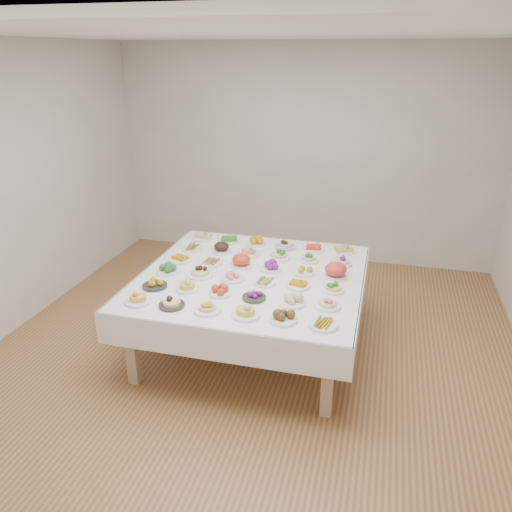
% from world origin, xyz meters
% --- Properties ---
extents(room_envelope, '(5.02, 5.02, 2.81)m').
position_xyz_m(room_envelope, '(0.00, 0.00, 1.83)').
color(room_envelope, '#A16E43').
rests_on(room_envelope, ground).
extents(display_table, '(2.04, 2.04, 0.75)m').
position_xyz_m(display_table, '(-0.05, 0.07, 0.68)').
color(display_table, white).
rests_on(display_table, ground).
extents(dish_0, '(0.22, 0.22, 0.12)m').
position_xyz_m(dish_0, '(-0.81, -0.69, 0.80)').
color(dish_0, white).
rests_on(dish_0, display_table).
extents(dish_1, '(0.21, 0.21, 0.10)m').
position_xyz_m(dish_1, '(-0.51, -0.69, 0.79)').
color(dish_1, '#2C2927').
rests_on(dish_1, display_table).
extents(dish_2, '(0.22, 0.22, 0.12)m').
position_xyz_m(dish_2, '(-0.21, -0.69, 0.81)').
color(dish_2, white).
rests_on(dish_2, display_table).
extents(dish_3, '(0.22, 0.22, 0.13)m').
position_xyz_m(dish_3, '(0.11, -0.69, 0.81)').
color(dish_3, white).
rests_on(dish_3, display_table).
extents(dish_4, '(0.22, 0.22, 0.10)m').
position_xyz_m(dish_4, '(0.41, -0.68, 0.80)').
color(dish_4, white).
rests_on(dish_4, display_table).
extents(dish_5, '(0.22, 0.22, 0.05)m').
position_xyz_m(dish_5, '(0.71, -0.69, 0.77)').
color(dish_5, white).
rests_on(dish_5, display_table).
extents(dish_6, '(0.21, 0.21, 0.10)m').
position_xyz_m(dish_6, '(-0.80, -0.39, 0.79)').
color(dish_6, '#2C2927').
rests_on(dish_6, display_table).
extents(dish_7, '(0.20, 0.20, 0.11)m').
position_xyz_m(dish_7, '(-0.51, -0.37, 0.80)').
color(dish_7, white).
rests_on(dish_7, display_table).
extents(dish_8, '(0.19, 0.19, 0.09)m').
position_xyz_m(dish_8, '(-0.20, -0.38, 0.79)').
color(dish_8, white).
rests_on(dish_8, display_table).
extents(dish_9, '(0.20, 0.20, 0.08)m').
position_xyz_m(dish_9, '(0.10, -0.39, 0.78)').
color(dish_9, '#2C2927').
rests_on(dish_9, display_table).
extents(dish_10, '(0.23, 0.23, 0.10)m').
position_xyz_m(dish_10, '(0.42, -0.39, 0.80)').
color(dish_10, white).
rests_on(dish_10, display_table).
extents(dish_11, '(0.21, 0.21, 0.11)m').
position_xyz_m(dish_11, '(0.71, -0.38, 0.80)').
color(dish_11, white).
rests_on(dish_11, display_table).
extents(dish_12, '(0.22, 0.22, 0.10)m').
position_xyz_m(dish_12, '(-0.81, -0.08, 0.80)').
color(dish_12, white).
rests_on(dish_12, display_table).
extents(dish_13, '(0.23, 0.23, 0.14)m').
position_xyz_m(dish_13, '(-0.50, -0.07, 0.82)').
color(dish_13, white).
rests_on(dish_13, display_table).
extents(dish_14, '(0.21, 0.21, 0.08)m').
position_xyz_m(dish_14, '(-0.19, -0.07, 0.78)').
color(dish_14, white).
rests_on(dish_14, display_table).
extents(dish_15, '(0.20, 0.20, 0.05)m').
position_xyz_m(dish_15, '(0.11, -0.08, 0.77)').
color(dish_15, white).
rests_on(dish_15, display_table).
extents(dish_16, '(0.21, 0.21, 0.09)m').
position_xyz_m(dish_16, '(0.41, -0.07, 0.79)').
color(dish_16, white).
rests_on(dish_16, display_table).
extents(dish_17, '(0.19, 0.19, 0.10)m').
position_xyz_m(dish_17, '(0.72, -0.07, 0.79)').
color(dish_17, white).
rests_on(dish_17, display_table).
extents(dish_18, '(0.23, 0.23, 0.10)m').
position_xyz_m(dish_18, '(-0.82, 0.22, 0.79)').
color(dish_18, white).
rests_on(dish_18, display_table).
extents(dish_19, '(0.22, 0.22, 0.05)m').
position_xyz_m(dish_19, '(-0.50, 0.22, 0.77)').
color(dish_19, white).
rests_on(dish_19, display_table).
extents(dish_20, '(0.25, 0.25, 0.14)m').
position_xyz_m(dish_20, '(-0.20, 0.24, 0.82)').
color(dish_20, white).
rests_on(dish_20, display_table).
extents(dish_21, '(0.20, 0.20, 0.09)m').
position_xyz_m(dish_21, '(0.10, 0.23, 0.79)').
color(dish_21, white).
rests_on(dish_21, display_table).
extents(dish_22, '(0.20, 0.20, 0.10)m').
position_xyz_m(dish_22, '(0.41, 0.22, 0.79)').
color(dish_22, white).
rests_on(dish_22, display_table).
extents(dish_23, '(0.22, 0.22, 0.13)m').
position_xyz_m(dish_23, '(0.70, 0.22, 0.81)').
color(dish_23, white).
rests_on(dish_23, display_table).
extents(dish_24, '(0.21, 0.21, 0.05)m').
position_xyz_m(dish_24, '(-0.81, 0.52, 0.77)').
color(dish_24, white).
rests_on(dish_24, display_table).
extents(dish_25, '(0.21, 0.21, 0.12)m').
position_xyz_m(dish_25, '(-0.50, 0.54, 0.80)').
color(dish_25, white).
rests_on(dish_25, display_table).
extents(dish_26, '(0.22, 0.22, 0.09)m').
position_xyz_m(dish_26, '(-0.21, 0.54, 0.78)').
color(dish_26, white).
rests_on(dish_26, display_table).
extents(dish_27, '(0.23, 0.23, 0.13)m').
position_xyz_m(dish_27, '(0.11, 0.53, 0.81)').
color(dish_27, white).
rests_on(dish_27, display_table).
extents(dish_28, '(0.20, 0.20, 0.10)m').
position_xyz_m(dish_28, '(0.40, 0.53, 0.80)').
color(dish_28, white).
rests_on(dish_28, display_table).
extents(dish_29, '(0.24, 0.24, 0.13)m').
position_xyz_m(dish_29, '(0.72, 0.53, 0.81)').
color(dish_29, white).
rests_on(dish_29, display_table).
extents(dish_30, '(0.22, 0.22, 0.10)m').
position_xyz_m(dish_30, '(-0.81, 0.85, 0.79)').
color(dish_30, white).
rests_on(dish_30, display_table).
extents(dish_31, '(0.22, 0.22, 0.10)m').
position_xyz_m(dish_31, '(-0.51, 0.83, 0.79)').
color(dish_31, white).
rests_on(dish_31, display_table).
extents(dish_32, '(0.21, 0.21, 0.10)m').
position_xyz_m(dish_32, '(-0.21, 0.83, 0.80)').
color(dish_32, white).
rests_on(dish_32, display_table).
extents(dish_33, '(0.22, 0.22, 0.11)m').
position_xyz_m(dish_33, '(0.11, 0.83, 0.80)').
color(dish_33, '#4C66B2').
rests_on(dish_33, display_table).
extents(dish_34, '(0.21, 0.21, 0.10)m').
position_xyz_m(dish_34, '(0.41, 0.83, 0.80)').
color(dish_34, white).
rests_on(dish_34, display_table).
extents(dish_35, '(0.20, 0.20, 0.10)m').
position_xyz_m(dish_35, '(0.72, 0.84, 0.79)').
color(dish_35, white).
rests_on(dish_35, display_table).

